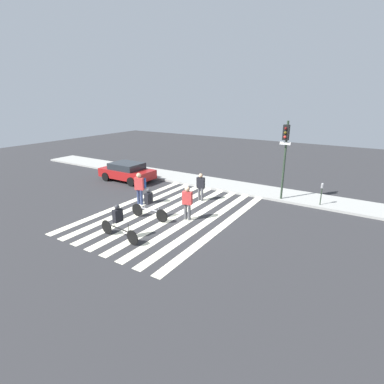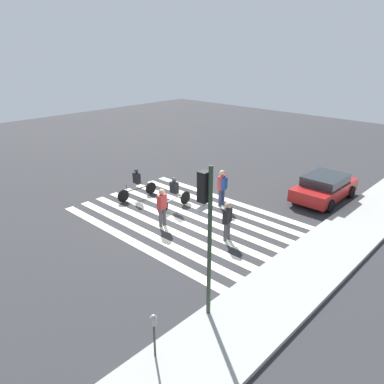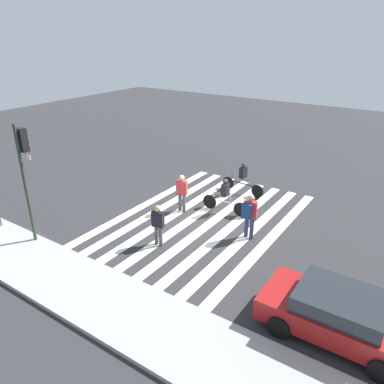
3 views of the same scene
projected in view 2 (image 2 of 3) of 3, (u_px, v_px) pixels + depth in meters
ground_plane at (184, 218)px, 17.43m from camera, size 60.00×60.00×0.00m
sidewalk_curb at (309, 267)px, 13.42m from camera, size 36.00×2.50×0.14m
crosswalk_stripes at (184, 218)px, 17.43m from camera, size 6.60×10.00×0.01m
traffic_light at (206, 215)px, 9.99m from camera, size 0.60×0.50×4.68m
parking_meter at (154, 327)px, 9.18m from camera, size 0.15×0.15×1.41m
pedestrian_adult_yellow_jacket at (227, 219)px, 15.13m from camera, size 0.49×0.29×1.67m
pedestrian_adult_tall_backpack at (222, 185)px, 18.37m from camera, size 0.56×0.52×1.86m
pedestrian_adult_blue_shirt at (162, 205)px, 16.32m from camera, size 0.52×0.32×1.75m
cyclist_near_curb at (137, 182)px, 19.43m from camera, size 2.37×0.42×1.61m
cyclist_far_lane at (174, 192)px, 18.11m from camera, size 2.25×0.41×1.62m
car_parked_dark_suv at (324, 187)px, 19.26m from camera, size 4.07×2.08×1.33m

